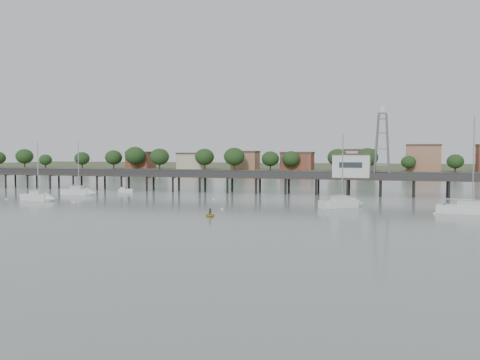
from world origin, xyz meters
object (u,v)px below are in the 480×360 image
object	(u,v)px
pier	(244,177)
sailboat_a	(41,197)
lattice_tower	(382,145)
sailboat_c	(346,203)
white_tender	(126,191)
yellow_dinghy	(210,217)
sailboat_b	(82,192)

from	to	relation	value
pier	sailboat_a	xyz separation A→B (m)	(-32.77, -31.17, -3.15)
lattice_tower	sailboat_c	size ratio (longest dim) A/B	1.14
white_tender	pier	bearing A→B (deg)	3.93
yellow_dinghy	pier	bearing A→B (deg)	74.95
sailboat_b	white_tender	xyz separation A→B (m)	(5.65, 9.79, -0.22)
sailboat_a	yellow_dinghy	distance (m)	43.44
sailboat_c	yellow_dinghy	bearing A→B (deg)	-173.90
lattice_tower	sailboat_a	bearing A→B (deg)	-154.13
lattice_tower	white_tender	xyz separation A→B (m)	(-58.84, -6.87, -10.68)
pier	sailboat_b	distance (m)	37.09
sailboat_c	sailboat_b	bearing A→B (deg)	129.73
sailboat_b	yellow_dinghy	size ratio (longest dim) A/B	4.88
sailboat_a	white_tender	world-z (taller)	sailboat_a
pier	sailboat_c	world-z (taller)	sailboat_c
pier	white_tender	world-z (taller)	pier
white_tender	yellow_dinghy	size ratio (longest dim) A/B	1.42
lattice_tower	yellow_dinghy	distance (m)	52.74
lattice_tower	sailboat_c	world-z (taller)	lattice_tower
white_tender	yellow_dinghy	distance (m)	52.73
pier	lattice_tower	distance (m)	32.34
lattice_tower	yellow_dinghy	bearing A→B (deg)	-117.02
pier	white_tender	size ratio (longest dim) A/B	40.53
pier	yellow_dinghy	distance (m)	46.79
pier	yellow_dinghy	xyz separation A→B (m)	(8.08, -45.93, -3.79)
sailboat_c	yellow_dinghy	world-z (taller)	sailboat_c
white_tender	yellow_dinghy	bearing A→B (deg)	-57.98
white_tender	yellow_dinghy	xyz separation A→B (m)	(35.42, -39.06, -0.42)
pier	lattice_tower	world-z (taller)	lattice_tower
pier	lattice_tower	bearing A→B (deg)	0.00
yellow_dinghy	lattice_tower	bearing A→B (deg)	37.95
white_tender	sailboat_b	bearing A→B (deg)	-130.15
sailboat_c	yellow_dinghy	xyz separation A→B (m)	(-18.29, -19.87, -0.64)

